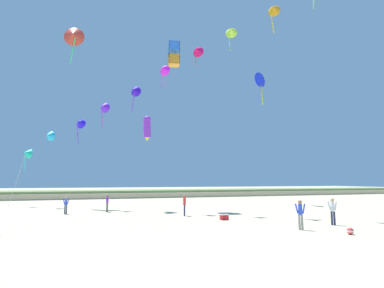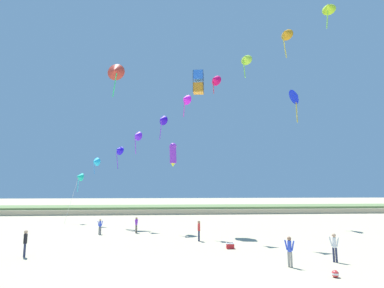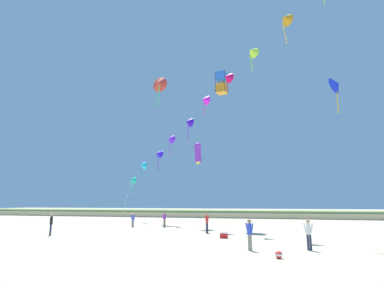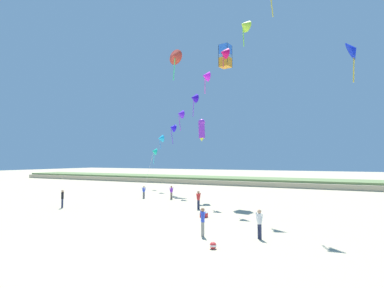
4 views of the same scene
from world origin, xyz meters
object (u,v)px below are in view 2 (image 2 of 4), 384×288
object	(u,v)px
person_far_left	(290,249)
beach_cooler	(230,246)
person_near_right	(136,224)
person_far_right	(199,229)
large_kite_mid_trail	(173,154)
large_kite_high_solo	(296,96)
beach_ball	(335,274)
large_kite_low_lead	(115,71)
person_near_left	(334,245)
large_kite_outer_drift	(198,82)
person_far_center	(25,241)
person_mid_center	(100,225)

from	to	relation	value
person_far_left	beach_cooler	distance (m)	6.13
person_near_right	person_far_right	bearing A→B (deg)	-41.06
large_kite_mid_trail	large_kite_high_solo	world-z (taller)	large_kite_high_solo
large_kite_high_solo	person_far_right	bearing A→B (deg)	-144.87
beach_cooler	beach_ball	xyz separation A→B (m)	(3.90, -7.68, -0.03)
large_kite_low_lead	person_near_left	bearing A→B (deg)	-50.01
large_kite_low_lead	beach_ball	distance (m)	35.38
person_near_left	large_kite_outer_drift	size ratio (longest dim) A/B	0.67
person_near_right	person_far_left	size ratio (longest dim) A/B	0.92
person_far_center	large_kite_high_solo	bearing A→B (deg)	29.61
person_far_right	beach_ball	world-z (taller)	person_far_right
person_mid_center	large_kite_high_solo	xyz separation A→B (m)	(23.05, 5.13, 15.44)
person_far_center	person_far_right	bearing A→B (deg)	22.63
person_near_right	person_mid_center	distance (m)	3.55
person_mid_center	large_kite_high_solo	size ratio (longest dim) A/B	0.33
beach_cooler	beach_ball	size ratio (longest dim) A/B	1.59
person_mid_center	person_far_right	xyz separation A→B (m)	(9.38, -4.49, 0.13)
person_near_right	beach_cooler	distance (m)	11.64
person_far_center	person_far_left	bearing A→B (deg)	-13.10
person_near_left	large_kite_high_solo	distance (m)	24.11
large_kite_low_lead	person_near_right	bearing A→B (deg)	-62.34
person_near_left	person_mid_center	world-z (taller)	person_near_left
large_kite_outer_drift	large_kite_mid_trail	bearing A→B (deg)	-173.40
person_far_left	beach_ball	xyz separation A→B (m)	(1.52, -2.09, -0.82)
large_kite_low_lead	large_kite_mid_trail	distance (m)	16.30
person_near_right	large_kite_low_lead	distance (m)	21.49
person_mid_center	person_far_left	world-z (taller)	person_far_left
large_kite_low_lead	beach_cooler	world-z (taller)	large_kite_low_lead
person_near_right	large_kite_mid_trail	xyz separation A→B (m)	(3.68, 0.60, 7.32)
person_far_right	large_kite_mid_trail	world-z (taller)	large_kite_mid_trail
person_near_right	person_far_right	xyz separation A→B (m)	(5.90, -5.14, 0.08)
person_near_right	person_mid_center	xyz separation A→B (m)	(-3.49, -0.65, -0.05)
person_near_left	person_far_center	xyz separation A→B (m)	(-19.86, 2.94, 0.01)
person_near_left	person_far_right	world-z (taller)	person_near_left
person_near_right	beach_ball	size ratio (longest dim) A/B	4.38
person_far_right	beach_cooler	bearing A→B (deg)	-58.76
person_near_right	large_kite_high_solo	bearing A→B (deg)	12.90
person_far_right	large_kite_high_solo	world-z (taller)	large_kite_high_solo
person_mid_center	large_kite_low_lead	size ratio (longest dim) A/B	0.31
person_mid_center	beach_cooler	distance (m)	13.86
person_mid_center	large_kite_mid_trail	world-z (taller)	large_kite_mid_trail
person_far_left	person_near_right	bearing A→B (deg)	126.19
beach_ball	person_far_center	bearing A→B (deg)	161.82
person_far_right	beach_ball	xyz separation A→B (m)	(5.93, -11.03, -0.82)
person_near_left	person_far_center	world-z (taller)	person_far_center
person_far_center	large_kite_mid_trail	distance (m)	16.39
person_near_right	person_far_left	bearing A→B (deg)	-53.81
person_far_center	large_kite_mid_trail	bearing A→B (deg)	47.32
person_near_left	large_kite_outer_drift	bearing A→B (deg)	116.60
large_kite_low_lead	large_kite_mid_trail	size ratio (longest dim) A/B	1.85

